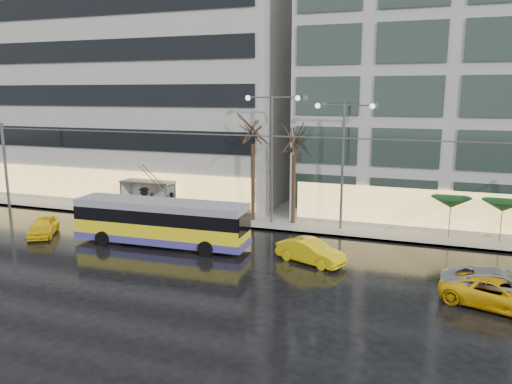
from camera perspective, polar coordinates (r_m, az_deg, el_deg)
The scene contains 20 objects.
ground at distance 27.48m, azimuth -9.23°, elevation -8.78°, with size 140.00×140.00×0.00m, color black.
sidewalk at distance 39.18m, azimuth 3.21°, elevation -2.45°, with size 80.00×10.00×0.15m, color gray.
kerb at distance 34.61m, azimuth 0.90°, elevation -4.28°, with size 80.00×0.10×0.15m, color slate.
building_left at distance 50.48m, azimuth -15.46°, elevation 12.91°, with size 34.00×14.00×22.00m, color #AEABA6.
trolleybus at distance 31.50m, azimuth -10.82°, elevation -3.58°, with size 11.13×4.42×5.13m.
catenary at distance 33.03m, azimuth -1.34°, elevation 2.38°, with size 42.24×5.12×7.00m.
bus_shelter at distance 40.00m, azimuth -12.56°, elevation 0.34°, with size 4.20×1.60×2.51m.
street_lamp_near at distance 35.17m, azimuth 1.85°, elevation 5.78°, with size 3.96×0.36×9.03m.
street_lamp_far at distance 34.03m, azimuth 9.92°, elevation 4.96°, with size 3.96×0.36×8.53m.
tree_a at distance 35.75m, azimuth -0.36°, elevation 7.63°, with size 3.20×3.20×8.40m.
tree_b at distance 35.09m, azimuth 4.40°, elevation 6.41°, with size 3.20×3.20×7.70m.
parasol_a at distance 34.30m, azimuth 21.39°, elevation -1.13°, with size 2.50×2.50×2.65m.
parasol_b at distance 34.55m, azimuth 26.36°, elevation -1.45°, with size 2.50×2.50×2.65m.
taxi_a at distance 36.11m, azimuth -23.13°, elevation -3.63°, with size 1.50×3.73×1.27m, color yellow.
taxi_b at distance 28.15m, azimuth 6.26°, elevation -6.78°, with size 1.39×4.00×1.32m, color yellow.
taxi_c at distance 24.85m, azimuth 25.81°, elevation -10.38°, with size 2.18×4.73×1.31m, color yellow.
sedan_silver at distance 25.66m, azimuth 26.14°, elevation -9.60°, with size 2.37×5.15×1.43m, color #9D9DA2.
pedestrian_a at distance 38.58m, azimuth -11.79°, elevation -0.61°, with size 0.97×0.99×2.19m.
pedestrian_b at distance 39.23m, azimuth -9.64°, elevation -1.21°, with size 0.99×0.90×1.67m.
pedestrian_c at distance 39.35m, azimuth -12.62°, elevation -0.84°, with size 1.23×0.82×2.11m.
Camera 1 is at (12.59, -22.57, 9.34)m, focal length 35.00 mm.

